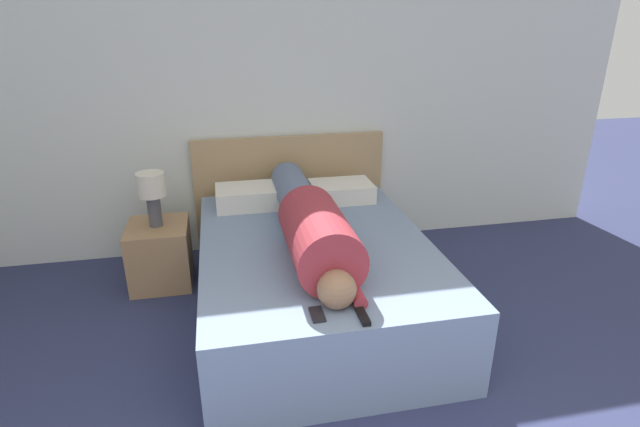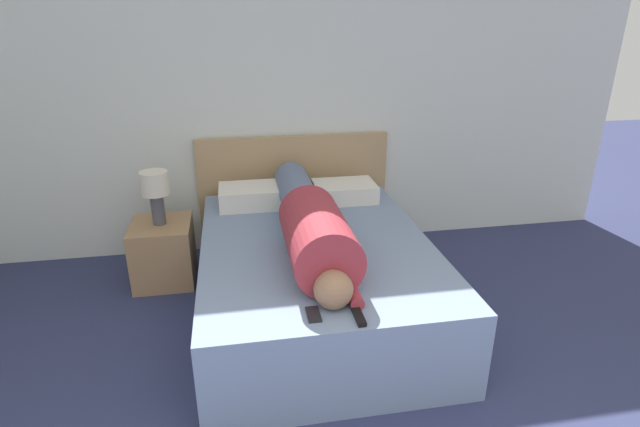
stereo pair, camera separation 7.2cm
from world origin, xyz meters
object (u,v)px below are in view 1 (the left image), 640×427
Objects in this scene: person_lying at (310,222)px; tv_remote at (363,316)px; nightstand at (160,254)px; table_lamp at (152,191)px; pillow_second at (341,191)px; bed at (315,277)px; pillow_near_headboard at (250,197)px; cell_phone at (317,314)px.

tv_remote is (0.10, -0.83, -0.15)m from person_lying.
tv_remote is (1.09, -1.51, 0.30)m from nightstand.
table_lamp is 0.22× the size of person_lying.
pillow_second is at bearing 79.69° from tv_remote.
table_lamp reaches higher than bed.
tv_remote is at bearing -83.18° from person_lying.
bed is 3.97× the size of pillow_near_headboard.
table_lamp is 0.70m from pillow_near_headboard.
bed is 0.88m from cell_phone.
nightstand is 0.98× the size of pillow_second.
bed is 5.01× the size of table_lamp.
nightstand is at bearing 148.98° from bed.
person_lying reaches higher than table_lamp.
table_lamp reaches higher than cell_phone.
pillow_second is at bearing 0.00° from pillow_near_headboard.
person_lying is 0.85m from tv_remote.
tv_remote is (1.09, -1.51, -0.19)m from table_lamp.
person_lying is (-0.04, -0.06, 0.42)m from bed.
pillow_second is at bearing 3.94° from table_lamp.
person_lying is 0.88m from pillow_second.
pillow_second is 3.61× the size of cell_phone.
table_lamp reaches higher than tv_remote.
person_lying is 3.82× the size of pillow_second.
tv_remote is at bearing -17.09° from cell_phone.
table_lamp is 0.84× the size of pillow_second.
tv_remote is at bearing -100.31° from pillow_second.
person_lying is 0.79m from cell_phone.
bed is 15.12× the size of cell_phone.
person_lying reaches higher than cell_phone.
cell_phone is (-0.50, -1.54, -0.06)m from pillow_second.
pillow_second is at bearing 64.22° from bed.
person_lying is at bearing 81.82° from cell_phone.
person_lying reaches higher than pillow_second.
nightstand is 1.89m from tv_remote.
pillow_near_headboard reaches higher than tv_remote.
pillow_second reaches higher than bed.
table_lamp is 1.21m from person_lying.
pillow_near_headboard is 1.56m from cell_phone.
nightstand is at bearing 0.00° from table_lamp.
table_lamp is at bearing 0.00° from nightstand.
cell_phone is (0.21, -1.54, -0.07)m from pillow_near_headboard.
person_lying is 0.85m from pillow_near_headboard.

